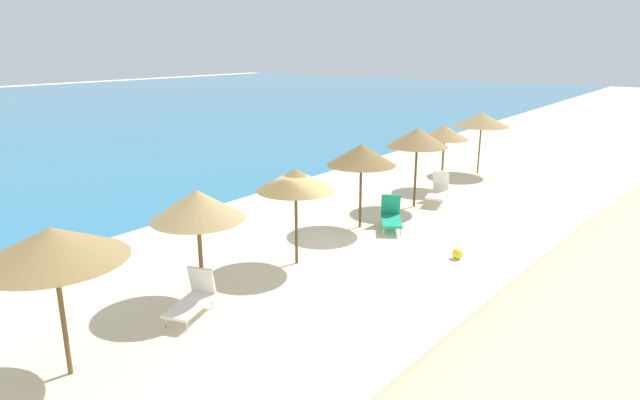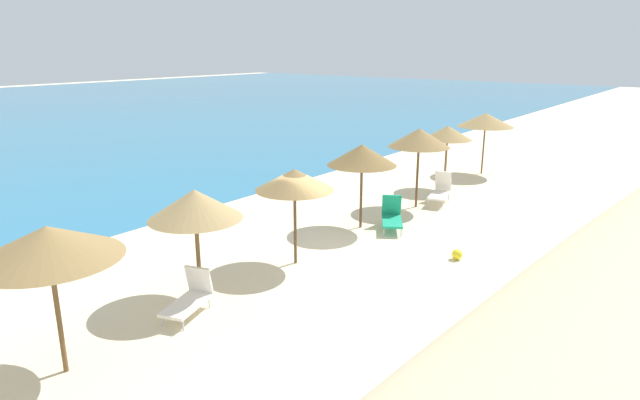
{
  "view_description": "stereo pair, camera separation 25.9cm",
  "coord_description": "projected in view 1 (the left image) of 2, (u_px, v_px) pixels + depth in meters",
  "views": [
    {
      "loc": [
        -11.67,
        -8.26,
        5.8
      ],
      "look_at": [
        1.08,
        1.33,
        1.28
      ],
      "focal_mm": 30.6,
      "sensor_mm": 36.0,
      "label": 1
    },
    {
      "loc": [
        -11.52,
        -8.47,
        5.8
      ],
      "look_at": [
        1.08,
        1.33,
        1.28
      ],
      "focal_mm": 30.6,
      "sensor_mm": 36.0,
      "label": 2
    }
  ],
  "objects": [
    {
      "name": "ground_plane",
      "position": [
        335.0,
        260.0,
        15.34
      ],
      "size": [
        160.0,
        160.0,
        0.0
      ],
      "primitive_type": "plane",
      "color": "beige"
    },
    {
      "name": "dune_ridge",
      "position": [
        639.0,
        316.0,
        10.39
      ],
      "size": [
        54.15,
        8.11,
        1.69
      ],
      "primitive_type": "ellipsoid",
      "rotation": [
        0.0,
        0.0,
        -0.06
      ],
      "color": "beige",
      "rests_on": "ground_plane"
    },
    {
      "name": "beach_umbrella_2",
      "position": [
        53.0,
        244.0,
        9.33
      ],
      "size": [
        2.53,
        2.53,
        2.83
      ],
      "color": "brown",
      "rests_on": "ground_plane"
    },
    {
      "name": "beach_umbrella_3",
      "position": [
        197.0,
        205.0,
        12.37
      ],
      "size": [
        2.17,
        2.17,
        2.67
      ],
      "color": "brown",
      "rests_on": "ground_plane"
    },
    {
      "name": "beach_umbrella_4",
      "position": [
        296.0,
        180.0,
        14.47
      ],
      "size": [
        2.12,
        2.12,
        2.67
      ],
      "color": "brown",
      "rests_on": "ground_plane"
    },
    {
      "name": "beach_umbrella_5",
      "position": [
        361.0,
        155.0,
        17.47
      ],
      "size": [
        2.25,
        2.25,
        2.78
      ],
      "color": "brown",
      "rests_on": "ground_plane"
    },
    {
      "name": "beach_umbrella_6",
      "position": [
        417.0,
        138.0,
        19.74
      ],
      "size": [
        2.24,
        2.24,
        2.95
      ],
      "color": "brown",
      "rests_on": "ground_plane"
    },
    {
      "name": "beach_umbrella_7",
      "position": [
        445.0,
        133.0,
        22.54
      ],
      "size": [
        2.01,
        2.01,
        2.64
      ],
      "color": "brown",
      "rests_on": "ground_plane"
    },
    {
      "name": "beach_umbrella_8",
      "position": [
        482.0,
        120.0,
        25.17
      ],
      "size": [
        2.54,
        2.54,
        2.84
      ],
      "color": "brown",
      "rests_on": "ground_plane"
    },
    {
      "name": "lounge_chair_0",
      "position": [
        438.0,
        190.0,
        20.85
      ],
      "size": [
        1.64,
        0.96,
        1.18
      ],
      "rotation": [
        0.0,
        0.0,
        1.82
      ],
      "color": "white",
      "rests_on": "ground_plane"
    },
    {
      "name": "lounge_chair_1",
      "position": [
        391.0,
        216.0,
        17.88
      ],
      "size": [
        1.53,
        1.3,
        1.06
      ],
      "rotation": [
        0.0,
        0.0,
        2.15
      ],
      "color": "#199972",
      "rests_on": "ground_plane"
    },
    {
      "name": "lounge_chair_2",
      "position": [
        193.0,
        298.0,
        12.12
      ],
      "size": [
        1.47,
        1.02,
        0.99
      ],
      "rotation": [
        0.0,
        0.0,
        1.91
      ],
      "color": "white",
      "rests_on": "ground_plane"
    },
    {
      "name": "beach_ball",
      "position": [
        457.0,
        254.0,
        15.39
      ],
      "size": [
        0.3,
        0.3,
        0.3
      ],
      "primitive_type": "sphere",
      "color": "yellow",
      "rests_on": "ground_plane"
    }
  ]
}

